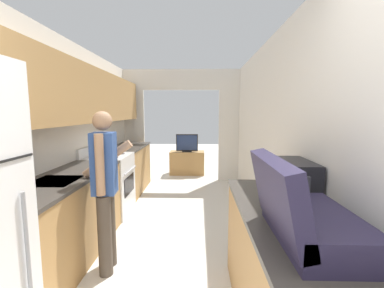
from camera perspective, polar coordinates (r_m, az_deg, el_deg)
The scene contains 12 objects.
wall_left at distance 3.41m, azimuth -27.20°, elevation 5.28°, with size 0.38×7.69×2.50m.
wall_right at distance 2.71m, azimuth 21.58°, elevation -0.02°, with size 0.06×7.69×2.50m.
wall_far_with_doorway at distance 5.81m, azimuth -2.39°, elevation 5.94°, with size 2.99×0.06×2.50m.
counter_left at distance 3.91m, azimuth -19.68°, elevation -9.78°, with size 0.62×4.20×0.90m.
counter_right at distance 2.04m, azimuth 20.47°, elevation -26.27°, with size 0.62×1.72×0.90m.
range_oven at distance 4.21m, azimuth -17.95°, elevation -8.47°, with size 0.66×0.75×1.04m.
person at distance 2.64m, azimuth -18.75°, elevation -9.21°, with size 0.51×0.40×1.57m.
suitcase at distance 1.47m, azimuth 23.17°, elevation -14.25°, with size 0.46×0.68×0.44m.
microwave at distance 2.18m, azimuth 20.65°, elevation -7.12°, with size 0.34×0.47×0.28m.
tv_cabinet at distance 6.51m, azimuth -1.09°, elevation -4.18°, with size 0.86×0.42×0.58m.
television at distance 6.39m, azimuth -1.12°, elevation 0.19°, with size 0.54×0.16×0.44m.
knife at distance 4.57m, azimuth -15.92°, elevation -1.36°, with size 0.14×0.30×0.02m.
Camera 1 is at (0.40, -0.48, 1.56)m, focal length 24.00 mm.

